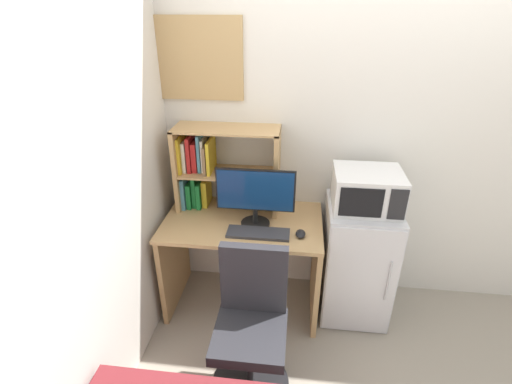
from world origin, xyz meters
The scene contains 11 objects.
wall_back centered at (0.40, 0.02, 1.30)m, with size 6.40×0.04×2.60m, color silver.
wall_left centered at (-1.62, -1.60, 1.30)m, with size 0.04×4.40×2.60m, color silver.
desk centered at (-0.99, -0.34, 0.52)m, with size 1.13×0.67×0.77m.
hutch_bookshelf centered at (-1.24, -0.13, 1.09)m, with size 0.75×0.29×0.62m.
monitor centered at (-0.89, -0.38, 1.00)m, with size 0.54×0.20×0.42m.
keyboard centered at (-0.86, -0.50, 0.78)m, with size 0.42×0.14×0.02m, color #333338.
computer_mouse centered at (-0.57, -0.49, 0.79)m, with size 0.07×0.10×0.04m, color black.
mini_fridge centered at (-0.15, -0.29, 0.45)m, with size 0.49×0.54×0.91m.
microwave centered at (-0.15, -0.28, 1.04)m, with size 0.45×0.39×0.26m.
desk_chair centered at (-0.84, -1.01, 0.41)m, with size 0.48×0.48×0.93m.
wall_corkboard centered at (-1.35, -0.01, 1.82)m, with size 0.67×0.02×0.54m, color tan.
Camera 1 is at (-0.62, -2.59, 2.15)m, focal length 26.14 mm.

